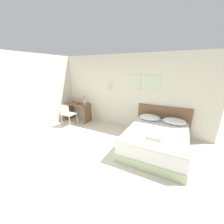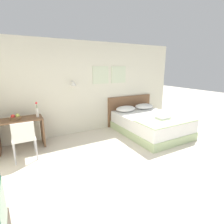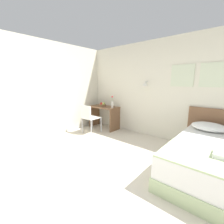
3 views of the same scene
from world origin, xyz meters
TOP-DOWN VIEW (x-y plane):
  - ground_plane at (0.00, 0.00)m, footprint 24.00×24.00m
  - wall_back at (0.01, 2.83)m, footprint 5.97×0.31m
  - wall_left at (-2.61, -0.10)m, footprint 0.06×5.80m
  - pillow_left at (1.06, 2.46)m, footprint 0.66×0.46m
  - desk at (-1.95, 2.46)m, footprint 1.00×0.52m
  - desk_chair at (-1.92, 1.78)m, footprint 0.45×0.45m
  - fruit_bowl at (-2.03, 2.47)m, footprint 0.25×0.25m
  - flower_vase at (-1.55, 2.42)m, footprint 0.07×0.07m

SIDE VIEW (x-z plane):
  - ground_plane at x=0.00m, z-range 0.00..0.00m
  - desk at x=-1.95m, z-range 0.13..0.88m
  - desk_chair at x=-1.92m, z-range 0.09..0.96m
  - pillow_left at x=1.06m, z-range 0.55..0.73m
  - fruit_bowl at x=-2.03m, z-range 0.73..0.86m
  - flower_vase at x=-1.55m, z-range 0.70..1.08m
  - wall_left at x=-2.61m, z-range 0.00..2.65m
  - wall_back at x=0.01m, z-range 0.00..2.65m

